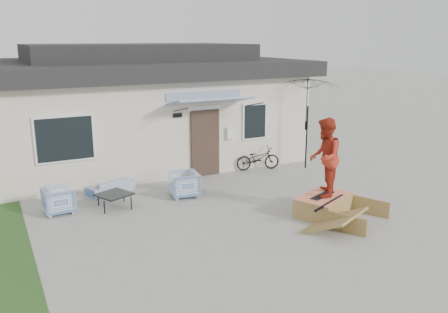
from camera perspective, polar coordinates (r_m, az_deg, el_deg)
name	(u,v)px	position (r m, az deg, el deg)	size (l,w,h in m)	color
ground	(248,230)	(10.87, 2.97, -8.93)	(90.00, 90.00, 0.00)	gray
house	(139,103)	(17.52, -10.25, 6.36)	(10.80, 8.49, 4.10)	beige
loveseat	(110,184)	(13.68, -13.63, -3.23)	(1.35, 0.40, 0.53)	#42669E
armchair_left	(59,199)	(12.47, -19.42, -4.88)	(0.71, 0.66, 0.73)	#42669E
armchair_right	(184,183)	(13.00, -4.88, -3.22)	(0.75, 0.70, 0.77)	#42669E
coffee_table	(114,201)	(12.50, -13.14, -5.23)	(0.76, 0.76, 0.38)	black
bicycle	(258,156)	(15.58, 4.12, 0.07)	(0.51, 1.47, 0.94)	black
patio_umbrella	(307,117)	(15.74, 10.09, 4.78)	(2.45, 2.36, 2.20)	black
skate_ramp	(324,205)	(11.98, 12.00, -5.79)	(1.40, 1.87, 0.47)	olive
skateboard	(323,195)	(11.92, 11.87, -4.57)	(0.86, 0.21, 0.05)	black
skater	(325,156)	(11.64, 12.11, 0.06)	(0.94, 0.73, 1.93)	#A82C1A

